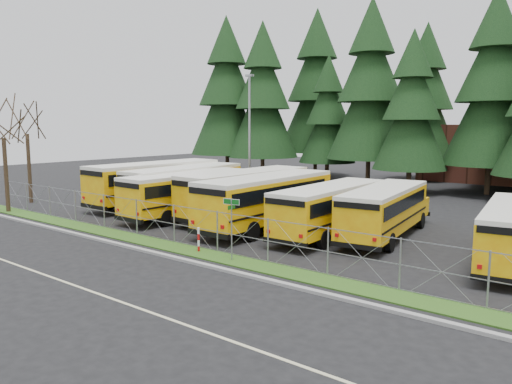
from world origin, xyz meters
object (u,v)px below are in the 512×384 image
bus_4 (271,202)px  light_standard (250,131)px  bus_0 (160,184)px  bus_3 (250,194)px  bus_1 (189,188)px  striped_bollard (199,240)px  bus_6 (386,212)px  bus_5 (333,210)px  street_sign (232,216)px  bus_2 (193,195)px

bus_4 → light_standard: 14.06m
bus_0 → bus_3: (8.48, 0.22, -0.07)m
bus_1 → bus_4: size_ratio=0.98×
bus_4 → striped_bollard: bearing=-84.7°
bus_4 → bus_6: 6.61m
bus_3 → bus_4: bus_4 is taller
bus_4 → striped_bollard: size_ratio=9.87×
bus_0 → bus_4: (11.39, -1.39, -0.07)m
bus_6 → light_standard: bearing=146.2°
bus_5 → bus_6: bus_5 is taller
bus_5 → bus_0: bearing=174.9°
street_sign → bus_0: bearing=149.9°
bus_0 → bus_1: bearing=7.0°
bus_4 → street_sign: bearing=-67.6°
bus_2 → street_sign: 11.26m
bus_6 → striped_bollard: (-5.64, -8.55, -0.77)m
bus_5 → bus_6: (2.50, 1.30, -0.02)m
striped_bollard → street_sign: bearing=-4.7°
bus_4 → bus_3: bearing=150.4°
bus_4 → light_standard: light_standard is taller
street_sign → light_standard: 20.97m
bus_1 → bus_2: (2.43, -1.98, -0.07)m
bus_0 → street_sign: (14.34, -8.30, 0.41)m
street_sign → light_standard: light_standard is taller
bus_3 → bus_6: size_ratio=1.13×
bus_6 → light_standard: size_ratio=1.03×
bus_3 → bus_1: bearing=-178.5°
bus_3 → light_standard: 11.08m
bus_2 → bus_4: (6.17, 0.33, 0.09)m
bus_2 → bus_6: bus_2 is taller
bus_3 → striped_bollard: bearing=-64.6°
bus_6 → bus_3: bearing=173.9°
street_sign → light_standard: bearing=126.8°
street_sign → light_standard: (-12.39, 16.55, 3.47)m
bus_6 → street_sign: (-3.39, -8.73, 0.67)m
bus_1 → bus_6: bearing=-3.0°
bus_2 → bus_3: (3.25, 1.94, 0.09)m
bus_0 → bus_1: bus_0 is taller
bus_3 → striped_bollard: 9.13m
bus_3 → light_standard: light_standard is taller
bus_6 → bus_1: bearing=173.3°
bus_4 → street_sign: (2.95, -6.91, 0.48)m
bus_4 → light_standard: bearing=133.7°
bus_1 → light_standard: light_standard is taller
bus_3 → bus_5: bus_3 is taller
bus_3 → bus_6: 9.26m
bus_0 → street_sign: bus_0 is taller
light_standard → bus_6: bearing=-26.4°
street_sign → striped_bollard: 2.67m
striped_bollard → bus_6: bearing=56.6°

